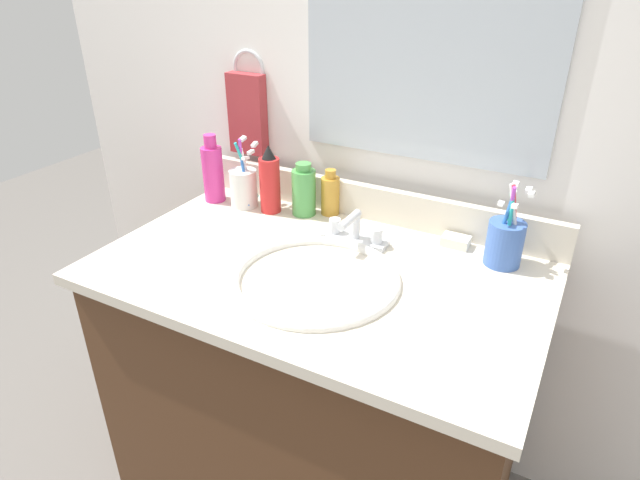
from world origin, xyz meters
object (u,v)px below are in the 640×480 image
object	(u,v)px
faucet	(354,232)
bottle_toner_green	(304,191)
cup_white_ceramic	(244,187)
soap_bar	(456,241)
cup_blue_plastic	(505,241)
bottle_spray_red	(270,182)
hand_towel	(247,114)
bottle_oil_amber	(330,194)
bottle_soap_pink	(213,172)

from	to	relation	value
faucet	bottle_toner_green	size ratio (longest dim) A/B	1.14
bottle_toner_green	cup_white_ceramic	size ratio (longest dim) A/B	0.73
soap_bar	cup_blue_plastic	bearing A→B (deg)	-16.25
bottle_spray_red	cup_white_ceramic	bearing A→B (deg)	-177.54
hand_towel	bottle_oil_amber	distance (m)	0.33
hand_towel	bottle_toner_green	xyz separation A→B (m)	(0.22, -0.08, -0.16)
faucet	cup_blue_plastic	distance (m)	0.34
bottle_toner_green	soap_bar	xyz separation A→B (m)	(0.40, 0.01, -0.05)
hand_towel	soap_bar	bearing A→B (deg)	-5.92
bottle_soap_pink	cup_blue_plastic	world-z (taller)	cup_blue_plastic
bottle_oil_amber	cup_blue_plastic	size ratio (longest dim) A/B	0.65
bottle_oil_amber	cup_white_ceramic	size ratio (longest dim) A/B	0.64
bottle_soap_pink	cup_white_ceramic	size ratio (longest dim) A/B	0.98
soap_bar	hand_towel	bearing A→B (deg)	174.08
hand_towel	bottle_soap_pink	world-z (taller)	hand_towel
cup_white_ceramic	hand_towel	bearing A→B (deg)	115.87
faucet	cup_blue_plastic	xyz separation A→B (m)	(0.33, 0.07, 0.03)
faucet	cup_white_ceramic	size ratio (longest dim) A/B	0.83
faucet	soap_bar	distance (m)	0.24
bottle_oil_amber	bottle_toner_green	world-z (taller)	bottle_toner_green
bottle_toner_green	bottle_soap_pink	xyz separation A→B (m)	(-0.26, -0.04, 0.02)
faucet	bottle_spray_red	size ratio (longest dim) A/B	0.87
bottle_oil_amber	bottle_toner_green	xyz separation A→B (m)	(-0.06, -0.03, 0.01)
cup_white_ceramic	bottle_spray_red	bearing A→B (deg)	2.46
bottle_spray_red	cup_white_ceramic	xyz separation A→B (m)	(-0.08, -0.00, -0.03)
bottle_oil_amber	soap_bar	xyz separation A→B (m)	(0.34, -0.02, -0.04)
hand_towel	bottle_toner_green	world-z (taller)	hand_towel
bottle_toner_green	cup_blue_plastic	distance (m)	0.52
faucet	bottle_toner_green	distance (m)	0.21
cup_white_ceramic	soap_bar	distance (m)	0.58
cup_blue_plastic	cup_white_ceramic	world-z (taller)	cup_white_ceramic
bottle_spray_red	bottle_soap_pink	xyz separation A→B (m)	(-0.18, -0.01, 0.00)
faucet	soap_bar	bearing A→B (deg)	24.87
faucet	bottle_soap_pink	size ratio (longest dim) A/B	0.85
cup_white_ceramic	bottle_toner_green	bearing A→B (deg)	10.37
hand_towel	bottle_soap_pink	distance (m)	0.19
hand_towel	bottle_oil_amber	size ratio (longest dim) A/B	1.79
bottle_oil_amber	cup_white_ceramic	bearing A→B (deg)	-164.14
bottle_spray_red	bottle_soap_pink	size ratio (longest dim) A/B	0.97
bottle_toner_green	bottle_spray_red	bearing A→B (deg)	-162.44
hand_towel	faucet	world-z (taller)	hand_towel
faucet	soap_bar	xyz separation A→B (m)	(0.22, 0.10, -0.02)
bottle_oil_amber	soap_bar	bearing A→B (deg)	-3.26
bottle_toner_green	soap_bar	distance (m)	0.41
bottle_spray_red	cup_blue_plastic	bearing A→B (deg)	0.84
hand_towel	bottle_toner_green	distance (m)	0.28
bottle_oil_amber	cup_white_ceramic	xyz separation A→B (m)	(-0.23, -0.07, 0.00)
hand_towel	bottle_soap_pink	bearing A→B (deg)	-108.98
hand_towel	cup_blue_plastic	world-z (taller)	hand_towel
bottle_toner_green	bottle_spray_red	distance (m)	0.09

